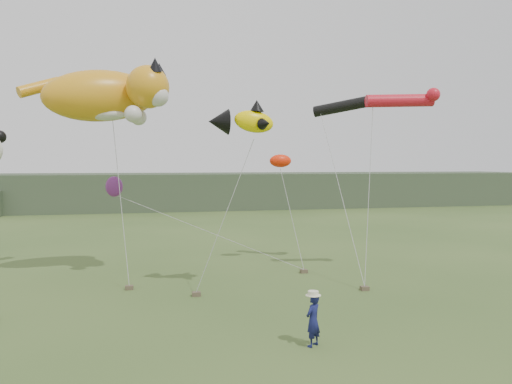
{
  "coord_description": "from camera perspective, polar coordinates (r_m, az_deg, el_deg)",
  "views": [
    {
      "loc": [
        -3.81,
        -14.23,
        5.18
      ],
      "look_at": [
        0.04,
        3.0,
        4.17
      ],
      "focal_mm": 35.0,
      "sensor_mm": 36.0,
      "label": 1
    }
  ],
  "objects": [
    {
      "name": "ground",
      "position": [
        15.61,
        2.34,
        -16.09
      ],
      "size": [
        120.0,
        120.0,
        0.0
      ],
      "primitive_type": "plane",
      "color": "#385123",
      "rests_on": "ground"
    },
    {
      "name": "headland",
      "position": [
        59.01,
        -11.9,
        0.04
      ],
      "size": [
        90.0,
        13.0,
        4.0
      ],
      "color": "#2D3D28",
      "rests_on": "ground"
    },
    {
      "name": "festival_attendant",
      "position": [
        14.64,
        6.54,
        -14.36
      ],
      "size": [
        0.65,
        0.62,
        1.5
      ],
      "primitive_type": "imported",
      "rotation": [
        0.0,
        0.0,
        3.8
      ],
      "color": "#14184C",
      "rests_on": "ground"
    },
    {
      "name": "sandbag_anchors",
      "position": [
        20.54,
        -5.44,
        -11.1
      ],
      "size": [
        14.02,
        4.85,
        0.17
      ],
      "color": "brown",
      "rests_on": "ground"
    },
    {
      "name": "cat_kite",
      "position": [
        23.19,
        -16.3,
        10.62
      ],
      "size": [
        6.6,
        3.73,
        2.85
      ],
      "color": "orange",
      "rests_on": "ground"
    },
    {
      "name": "fish_kite",
      "position": [
        19.54,
        -1.73,
        8.12
      ],
      "size": [
        2.59,
        1.74,
        1.37
      ],
      "color": "#FFDC00",
      "rests_on": "ground"
    },
    {
      "name": "tube_kites",
      "position": [
        24.58,
        13.7,
        9.92
      ],
      "size": [
        4.72,
        4.48,
        1.05
      ],
      "color": "black",
      "rests_on": "ground"
    },
    {
      "name": "misc_kites",
      "position": [
        25.04,
        -6.05,
        2.2
      ],
      "size": [
        9.23,
        1.04,
        2.09
      ],
      "color": "red",
      "rests_on": "ground"
    }
  ]
}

